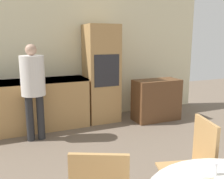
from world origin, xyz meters
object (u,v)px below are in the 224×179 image
oven_unit (101,74)px  person_standing (33,83)px  sideboard (156,100)px  chair_far_right (194,164)px

oven_unit → person_standing: (-1.35, -0.53, 0.00)m
oven_unit → sideboard: 1.23m
oven_unit → person_standing: bearing=-158.4°
sideboard → chair_far_right: bearing=-116.6°
sideboard → oven_unit: bearing=157.5°
sideboard → chair_far_right: chair_far_right is taller
chair_far_right → person_standing: bearing=-140.6°
oven_unit → person_standing: oven_unit is taller
sideboard → chair_far_right: size_ratio=1.00×
oven_unit → chair_far_right: (-0.25, -2.97, -0.42)m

